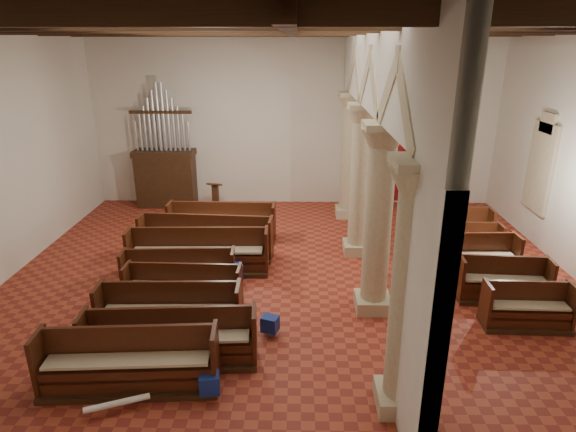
# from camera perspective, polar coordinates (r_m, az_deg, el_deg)

# --- Properties ---
(floor) EXTENTS (14.00, 14.00, 0.00)m
(floor) POSITION_cam_1_polar(r_m,az_deg,el_deg) (12.11, 0.40, -7.17)
(floor) COLOR #993721
(floor) RESTS_ON ground
(ceiling) EXTENTS (14.00, 14.00, 0.00)m
(ceiling) POSITION_cam_1_polar(r_m,az_deg,el_deg) (10.79, 0.49, 22.49)
(ceiling) COLOR black
(ceiling) RESTS_ON wall_back
(wall_back) EXTENTS (14.00, 0.02, 6.00)m
(wall_back) POSITION_cam_1_polar(r_m,az_deg,el_deg) (16.97, 0.74, 11.39)
(wall_back) COLOR silver
(wall_back) RESTS_ON floor
(wall_front) EXTENTS (14.00, 0.02, 6.00)m
(wall_front) POSITION_cam_1_polar(r_m,az_deg,el_deg) (5.40, -0.47, -7.79)
(wall_front) COLOR silver
(wall_front) RESTS_ON floor
(ceiling_beams) EXTENTS (13.80, 11.80, 0.30)m
(ceiling_beams) POSITION_cam_1_polar(r_m,az_deg,el_deg) (10.79, 0.48, 21.54)
(ceiling_beams) COLOR #362311
(ceiling_beams) RESTS_ON wall_back
(arcade) EXTENTS (0.90, 11.90, 6.00)m
(arcade) POSITION_cam_1_polar(r_m,az_deg,el_deg) (11.08, 9.93, 9.48)
(arcade) COLOR beige
(arcade) RESTS_ON floor
(window_right_b) EXTENTS (0.03, 1.00, 2.20)m
(window_right_b) POSITION_cam_1_polar(r_m,az_deg,el_deg) (15.30, 27.84, 5.09)
(window_right_b) COLOR #377C5C
(window_right_b) RESTS_ON wall_right
(window_back) EXTENTS (1.00, 0.03, 2.20)m
(window_back) POSITION_cam_1_polar(r_m,az_deg,el_deg) (17.76, 17.25, 8.27)
(window_back) COLOR #377C5C
(window_back) RESTS_ON wall_back
(pipe_organ) EXTENTS (2.10, 0.85, 4.40)m
(pipe_organ) POSITION_cam_1_polar(r_m,az_deg,el_deg) (17.43, -14.33, 5.54)
(pipe_organ) COLOR #362311
(pipe_organ) RESTS_ON floor
(lectern) EXTENTS (0.49, 0.50, 1.11)m
(lectern) POSITION_cam_1_polar(r_m,az_deg,el_deg) (16.56, -8.57, 1.91)
(lectern) COLOR #351B11
(lectern) RESTS_ON floor
(dossal_curtain) EXTENTS (1.80, 0.07, 2.17)m
(dossal_curtain) POSITION_cam_1_polar(r_m,az_deg,el_deg) (17.58, 12.24, 5.13)
(dossal_curtain) COLOR maroon
(dossal_curtain) RESTS_ON floor
(processional_banner) EXTENTS (0.51, 0.65, 2.24)m
(processional_banner) POSITION_cam_1_polar(r_m,az_deg,el_deg) (16.86, 19.36, 2.44)
(processional_banner) COLOR #362311
(processional_banner) RESTS_ON floor
(hymnal_box_a) EXTENTS (0.37, 0.32, 0.33)m
(hymnal_box_a) POSITION_cam_1_polar(r_m,az_deg,el_deg) (8.42, -9.30, -18.96)
(hymnal_box_a) COLOR navy
(hymnal_box_a) RESTS_ON floor
(hymnal_box_b) EXTENTS (0.39, 0.35, 0.32)m
(hymnal_box_b) POSITION_cam_1_polar(r_m,az_deg,el_deg) (9.77, -2.14, -12.64)
(hymnal_box_b) COLOR navy
(hymnal_box_b) RESTS_ON floor
(hymnal_box_c) EXTENTS (0.43, 0.39, 0.36)m
(hymnal_box_c) POSITION_cam_1_polar(r_m,az_deg,el_deg) (11.81, -6.29, -6.52)
(hymnal_box_c) COLOR #161B9A
(hymnal_box_c) RESTS_ON floor
(tube_heater_a) EXTENTS (0.97, 0.45, 0.10)m
(tube_heater_a) POSITION_cam_1_polar(r_m,az_deg,el_deg) (8.56, -19.59, -20.17)
(tube_heater_a) COLOR silver
(tube_heater_a) RESTS_ON floor
(tube_heater_b) EXTENTS (1.13, 0.16, 0.11)m
(tube_heater_b) POSITION_cam_1_polar(r_m,az_deg,el_deg) (8.91, -17.79, -18.11)
(tube_heater_b) COLOR white
(tube_heater_b) RESTS_ON floor
(nave_pew_0) EXTENTS (2.98, 0.93, 1.10)m
(nave_pew_0) POSITION_cam_1_polar(r_m,az_deg,el_deg) (8.83, -18.23, -16.93)
(nave_pew_0) COLOR #362311
(nave_pew_0) RESTS_ON floor
(nave_pew_1) EXTENTS (3.13, 0.92, 1.06)m
(nave_pew_1) POSITION_cam_1_polar(r_m,az_deg,el_deg) (9.22, -13.68, -14.81)
(nave_pew_1) COLOR #362311
(nave_pew_1) RESTS_ON floor
(nave_pew_2) EXTENTS (2.80, 0.81, 1.10)m
(nave_pew_2) POSITION_cam_1_polar(r_m,az_deg,el_deg) (9.99, -13.74, -11.75)
(nave_pew_2) COLOR #362311
(nave_pew_2) RESTS_ON floor
(nave_pew_3) EXTENTS (2.57, 0.70, 0.95)m
(nave_pew_3) POSITION_cam_1_polar(r_m,az_deg,el_deg) (10.97, -12.23, -8.86)
(nave_pew_3) COLOR #362311
(nave_pew_3) RESTS_ON floor
(nave_pew_4) EXTENTS (2.65, 0.81, 0.97)m
(nave_pew_4) POSITION_cam_1_polar(r_m,az_deg,el_deg) (11.69, -12.76, -6.99)
(nave_pew_4) COLOR #362311
(nave_pew_4) RESTS_ON floor
(nave_pew_5) EXTENTS (3.53, 0.87, 1.15)m
(nave_pew_5) POSITION_cam_1_polar(r_m,az_deg,el_deg) (12.39, -10.52, -4.95)
(nave_pew_5) COLOR #362311
(nave_pew_5) RESTS_ON floor
(nave_pew_6) EXTENTS (3.64, 1.01, 1.15)m
(nave_pew_6) POSITION_cam_1_polar(r_m,az_deg,el_deg) (13.21, -9.64, -3.26)
(nave_pew_6) COLOR #362311
(nave_pew_6) RESTS_ON floor
(nave_pew_7) EXTENTS (3.15, 0.82, 1.11)m
(nave_pew_7) POSITION_cam_1_polar(r_m,az_deg,el_deg) (14.31, -7.81, -1.38)
(nave_pew_7) COLOR #362311
(nave_pew_7) RESTS_ON floor
(aisle_pew_0) EXTENTS (1.76, 0.69, 0.97)m
(aisle_pew_0) POSITION_cam_1_polar(r_m,az_deg,el_deg) (11.10, 26.40, -10.23)
(aisle_pew_0) COLOR #362311
(aisle_pew_0) RESTS_ON floor
(aisle_pew_1) EXTENTS (2.02, 0.80, 1.03)m
(aisle_pew_1) POSITION_cam_1_polar(r_m,az_deg,el_deg) (11.93, 24.07, -7.63)
(aisle_pew_1) COLOR #362311
(aisle_pew_1) RESTS_ON floor
(aisle_pew_2) EXTENTS (2.00, 0.82, 1.11)m
(aisle_pew_2) POSITION_cam_1_polar(r_m,az_deg,el_deg) (12.81, 21.33, -5.20)
(aisle_pew_2) COLOR #362311
(aisle_pew_2) RESTS_ON floor
(aisle_pew_3) EXTENTS (1.76, 0.67, 0.98)m
(aisle_pew_3) POSITION_cam_1_polar(r_m,az_deg,el_deg) (13.81, 20.37, -3.45)
(aisle_pew_3) COLOR #362311
(aisle_pew_3) RESTS_ON floor
(aisle_pew_4) EXTENTS (1.88, 0.77, 1.10)m
(aisle_pew_4) POSITION_cam_1_polar(r_m,az_deg,el_deg) (14.63, 19.38, -1.85)
(aisle_pew_4) COLOR #362311
(aisle_pew_4) RESTS_ON floor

